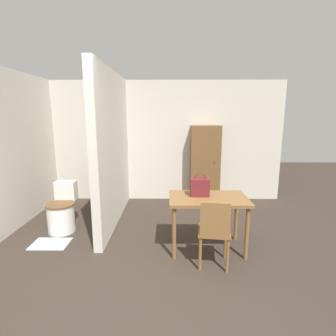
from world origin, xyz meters
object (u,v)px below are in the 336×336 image
Objects in this scene: dining_table at (208,204)px; toilet at (62,212)px; wooden_cabinet at (205,165)px; handbag at (200,187)px; wooden_chair at (214,231)px.

dining_table is 2.31m from toilet.
wooden_cabinet is at bearing 30.41° from toilet.
toilet is 2.23m from handbag.
handbag is (-0.12, 0.51, 0.39)m from wooden_chair.
handbag is 0.20× the size of wooden_cabinet.
toilet is 0.47× the size of wooden_cabinet.
toilet is at bearing 163.00° from wooden_chair.
dining_table is 1.21× the size of wooden_chair.
wooden_chair is 1.14× the size of toilet.
wooden_chair is 2.45m from toilet.
dining_table is 0.25m from handbag.
handbag is (-0.11, 0.07, 0.22)m from dining_table.
dining_table is 1.38× the size of toilet.
handbag is (2.10, -0.50, 0.56)m from toilet.
toilet is 2.85m from wooden_cabinet.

